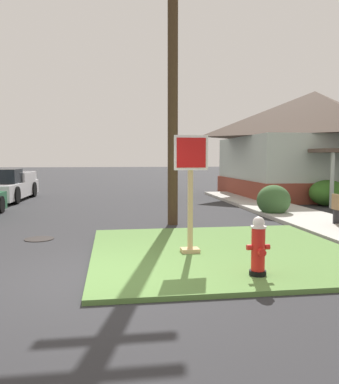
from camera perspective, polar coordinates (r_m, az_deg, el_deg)
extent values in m
plane|color=#2B2B2D|center=(6.62, -10.84, -12.52)|extent=(160.00, 160.00, 0.00)
cube|color=#567F3D|center=(8.38, 7.63, -8.47)|extent=(5.36, 5.19, 0.08)
cube|color=#B2AFA8|center=(13.83, 18.13, -3.27)|extent=(2.20, 17.67, 0.12)
cylinder|color=black|center=(6.69, 12.61, -11.31)|extent=(0.28, 0.28, 0.08)
cylinder|color=red|center=(6.59, 12.68, -8.06)|extent=(0.22, 0.22, 0.70)
cylinder|color=silver|center=(6.52, 12.74, -4.95)|extent=(0.25, 0.25, 0.03)
sphere|color=silver|center=(6.51, 12.75, -4.30)|extent=(0.19, 0.19, 0.19)
cube|color=silver|center=(6.49, 12.76, -3.69)|extent=(0.04, 0.04, 0.04)
cylinder|color=red|center=(6.53, 11.44, -7.85)|extent=(0.08, 0.09, 0.09)
cylinder|color=red|center=(6.64, 13.90, -7.69)|extent=(0.08, 0.09, 0.09)
cylinder|color=red|center=(6.45, 13.19, -8.50)|extent=(0.12, 0.09, 0.12)
cube|color=tan|center=(7.88, 3.03, -0.56)|extent=(0.09, 0.09, 2.29)
cube|color=tan|center=(8.06, 2.99, -8.39)|extent=(0.37, 0.29, 0.08)
cube|color=white|center=(7.79, 3.14, 5.69)|extent=(0.69, 0.04, 0.69)
cube|color=red|center=(7.78, 3.16, 5.69)|extent=(0.58, 0.03, 0.58)
cylinder|color=black|center=(10.18, -18.31, -6.46)|extent=(0.70, 0.70, 0.02)
cylinder|color=black|center=(15.37, -23.32, -1.69)|extent=(0.23, 0.62, 0.62)
cube|color=silver|center=(19.90, -22.69, 0.31)|extent=(2.11, 5.35, 0.68)
cube|color=silver|center=(20.52, -19.57, 2.10)|extent=(0.18, 2.22, 0.44)
cube|color=silver|center=(22.36, -20.86, 2.28)|extent=(1.73, 0.16, 0.44)
cylinder|color=black|center=(18.14, -21.36, -0.44)|extent=(0.29, 0.77, 0.76)
cylinder|color=black|center=(21.21, -19.13, 0.36)|extent=(0.29, 0.77, 0.76)
cube|color=#2D2D33|center=(12.20, 23.29, -3.24)|extent=(0.36, 0.08, 0.41)
cylinder|color=#42301E|center=(11.85, 0.48, 16.05)|extent=(0.30, 0.30, 8.52)
cube|color=brown|center=(21.97, 19.89, 0.67)|extent=(8.17, 7.42, 0.90)
cube|color=#B2C1B7|center=(21.92, 20.01, 4.62)|extent=(8.01, 7.28, 2.13)
pyramid|color=brown|center=(22.03, 20.18, 10.46)|extent=(8.58, 7.80, 2.36)
cylinder|color=#B2C1B7|center=(16.72, 22.43, 1.69)|extent=(0.16, 0.16, 2.27)
ellipsoid|color=#376D23|center=(17.54, 21.87, -0.12)|extent=(1.48, 1.48, 1.07)
ellipsoid|color=#395F32|center=(14.00, 14.79, -1.17)|extent=(1.14, 1.14, 1.05)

